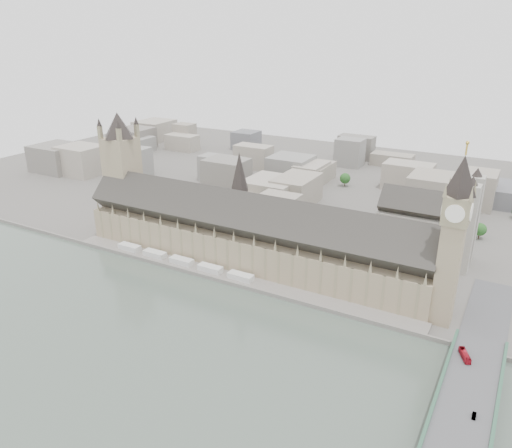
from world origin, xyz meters
The scene contains 15 objects.
ground centered at (0.00, 0.00, 0.00)m, with size 900.00×900.00×0.00m, color #595651.
river_thames centered at (0.00, -165.00, 0.00)m, with size 600.00×600.00×0.00m, color #485549.
embankment_wall centered at (0.00, -15.00, 1.50)m, with size 600.00×1.50×3.00m, color slate.
river_terrace centered at (0.00, -7.50, 1.00)m, with size 270.00×15.00×2.00m, color slate.
terrace_tents centered at (-40.00, -7.00, 4.00)m, with size 118.00×7.00×4.00m.
palace_of_westminster centered at (0.00, 19.70, 22.71)m, with size 265.00×40.73×55.44m.
elizabeth_tower centered at (138.00, 8.00, 58.09)m, with size 17.00×17.00×107.50m.
victoria_tower centered at (-122.00, 26.00, 55.20)m, with size 30.00×30.00×100.00m.
central_tower centered at (-10.00, 26.00, 57.92)m, with size 13.00×13.00×48.00m.
westminster_bridge centered at (162.00, -87.50, 5.12)m, with size 25.00×325.00×10.25m, color #474749.
westminster_abbey centered at (110.92, 95.00, 25.08)m, with size 68.00×36.00×64.00m.
city_skyline_inland centered at (0.00, 245.00, 19.00)m, with size 720.00×360.00×38.00m, color gray, non-canonical shape.
park_trees centered at (-10.00, 60.00, 7.50)m, with size 110.00×30.00×15.00m, color #1B4B1B, non-canonical shape.
red_bus_north centered at (156.66, -37.79, 11.90)m, with size 2.77×11.83×3.29m, color #A61321.
car_silver centered at (166.13, -78.40, 10.99)m, with size 1.57×4.50×1.48m, color gray.
Camera 1 is at (167.11, -265.74, 160.88)m, focal length 35.00 mm.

